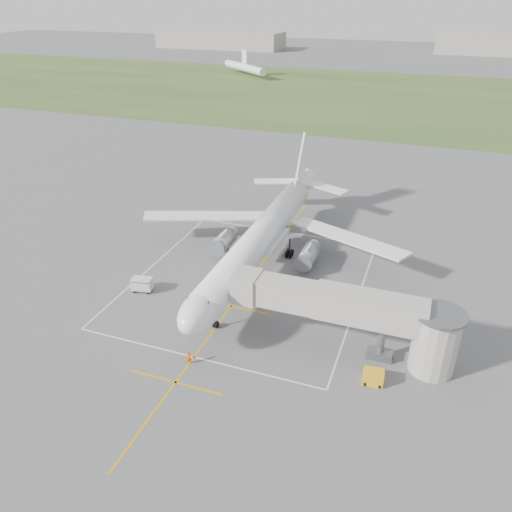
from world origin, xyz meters
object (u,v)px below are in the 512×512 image
(gpu_unit, at_px, (373,377))
(ramp_worker_nose, at_px, (189,358))
(ramp_worker_wing, at_px, (228,251))
(jet_bridge, at_px, (361,315))
(airliner, at_px, (261,236))
(baggage_cart, at_px, (142,285))

(gpu_unit, xyz_separation_m, ramp_worker_nose, (-17.91, -3.57, 0.04))
(ramp_worker_wing, bearing_deg, gpu_unit, 165.93)
(jet_bridge, distance_m, ramp_worker_wing, 26.09)
(gpu_unit, height_order, ramp_worker_wing, ramp_worker_wing)
(airliner, xyz_separation_m, ramp_worker_wing, (-5.28, 0.72, -3.53))
(ramp_worker_nose, height_order, ramp_worker_wing, ramp_worker_wing)
(gpu_unit, bearing_deg, ramp_worker_nose, -173.52)
(baggage_cart, bearing_deg, jet_bridge, -16.46)
(gpu_unit, xyz_separation_m, ramp_worker_wing, (-23.19, 19.00, 0.12))
(ramp_worker_wing, bearing_deg, jet_bridge, 169.77)
(gpu_unit, bearing_deg, jet_bridge, 113.71)
(gpu_unit, height_order, ramp_worker_nose, ramp_worker_nose)
(gpu_unit, distance_m, ramp_worker_wing, 29.98)
(jet_bridge, relative_size, ramp_worker_nose, 15.10)
(baggage_cart, bearing_deg, ramp_worker_nose, -52.04)
(ramp_worker_nose, bearing_deg, baggage_cart, 119.30)
(jet_bridge, relative_size, ramp_worker_wing, 13.64)
(jet_bridge, bearing_deg, ramp_worker_nose, -154.21)
(gpu_unit, distance_m, ramp_worker_nose, 18.26)
(airliner, height_order, ramp_worker_wing, airliner)
(jet_bridge, bearing_deg, baggage_cart, 174.02)
(baggage_cart, xyz_separation_m, ramp_worker_nose, (11.82, -10.49, -0.12))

